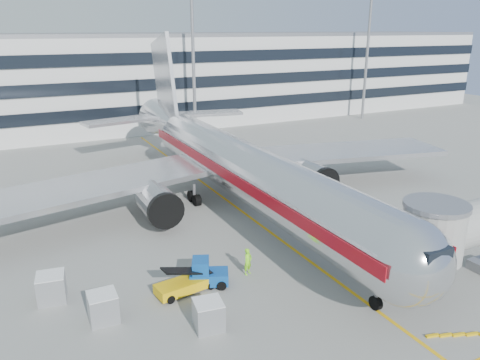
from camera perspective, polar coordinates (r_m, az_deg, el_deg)
name	(u,v)px	position (r m, az deg, el deg)	size (l,w,h in m)	color
ground	(302,255)	(36.21, 7.54, -9.09)	(180.00, 180.00, 0.00)	gray
lead_in_line	(242,211)	(44.03, 0.24, -3.84)	(0.25, 70.00, 0.01)	#EBAC0C
main_jet	(234,164)	(44.11, -0.77, 2.01)	(50.95, 48.70, 16.06)	silver
terminal	(118,79)	(86.79, -14.60, 11.78)	(150.00, 24.25, 15.60)	silver
light_mast_centre	(193,39)	(73.39, -5.79, 16.75)	(2.40, 1.20, 25.45)	gray
light_mast_east	(369,37)	(91.38, 15.40, 16.46)	(2.40, 1.20, 25.45)	gray
belt_loader	(186,284)	(31.35, -6.57, -12.44)	(4.36, 2.01, 2.04)	#EFB90A
baggage_tug	(207,274)	(31.82, -4.10, -11.33)	(2.92, 2.42, 1.91)	#0D4898
cargo_container_left	(51,287)	(32.37, -22.00, -12.05)	(1.92, 1.92, 1.79)	#AAACB1
cargo_container_right	(103,307)	(29.45, -16.36, -14.63)	(1.68, 1.68, 1.74)	#AAACB1
cargo_container_front	(209,315)	(27.79, -3.86, -16.07)	(1.81, 1.81, 1.70)	#AAACB1
ramp_worker	(248,261)	(32.97, 0.97, -9.90)	(0.71, 0.46, 1.94)	#82F619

